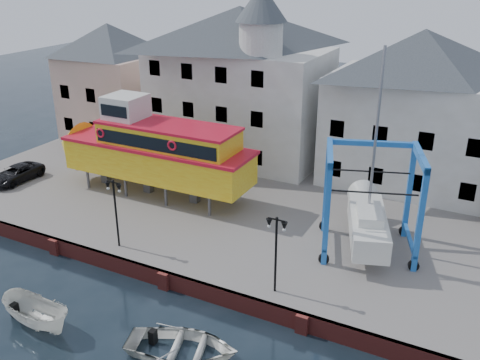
% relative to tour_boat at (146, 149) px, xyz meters
% --- Properties ---
extents(ground, '(140.00, 140.00, 0.00)m').
position_rel_tour_boat_xyz_m(ground, '(7.14, -8.41, -4.27)').
color(ground, black).
rests_on(ground, ground).
extents(hardstanding, '(44.00, 22.00, 1.00)m').
position_rel_tour_boat_xyz_m(hardstanding, '(7.14, 2.59, -3.77)').
color(hardstanding, slate).
rests_on(hardstanding, ground).
extents(quay_wall, '(44.00, 0.47, 1.00)m').
position_rel_tour_boat_xyz_m(quay_wall, '(7.14, -8.31, -3.77)').
color(quay_wall, maroon).
rests_on(quay_wall, ground).
extents(building_pink, '(8.00, 7.00, 10.30)m').
position_rel_tour_boat_xyz_m(building_pink, '(-10.86, 9.59, 1.88)').
color(building_pink, '#CFA195').
rests_on(building_pink, hardstanding).
extents(building_white_main, '(14.00, 8.30, 14.00)m').
position_rel_tour_boat_xyz_m(building_white_main, '(2.27, 9.98, 3.07)').
color(building_white_main, beige).
rests_on(building_white_main, hardstanding).
extents(building_white_right, '(12.00, 8.00, 11.20)m').
position_rel_tour_boat_xyz_m(building_white_right, '(16.14, 10.59, 2.33)').
color(building_white_right, beige).
rests_on(building_white_right, hardstanding).
extents(lamp_post_left, '(1.12, 0.32, 4.20)m').
position_rel_tour_boat_xyz_m(lamp_post_left, '(3.14, -7.21, -0.10)').
color(lamp_post_left, black).
rests_on(lamp_post_left, hardstanding).
extents(lamp_post_right, '(1.12, 0.32, 4.20)m').
position_rel_tour_boat_xyz_m(lamp_post_right, '(13.14, -7.21, -0.10)').
color(lamp_post_right, black).
rests_on(lamp_post_right, hardstanding).
extents(tour_boat, '(15.97, 4.01, 6.94)m').
position_rel_tour_boat_xyz_m(tour_boat, '(0.00, 0.00, 0.00)').
color(tour_boat, '#59595E').
rests_on(tour_boat, hardstanding).
extents(travel_lift, '(6.47, 7.88, 11.57)m').
position_rel_tour_boat_xyz_m(travel_lift, '(15.86, -0.24, -1.33)').
color(travel_lift, '#1A5AA8').
rests_on(travel_lift, hardstanding).
extents(van, '(2.02, 4.34, 1.20)m').
position_rel_tour_boat_xyz_m(van, '(-10.07, -3.00, -2.67)').
color(van, black).
rests_on(van, hardstanding).
extents(motorboat_a, '(4.43, 2.00, 1.66)m').
position_rel_tour_boat_xyz_m(motorboat_a, '(3.50, -13.90, -4.27)').
color(motorboat_a, silver).
rests_on(motorboat_a, ground).
extents(motorboat_b, '(5.98, 5.00, 1.06)m').
position_rel_tour_boat_xyz_m(motorboat_b, '(10.87, -12.38, -4.27)').
color(motorboat_b, silver).
rests_on(motorboat_b, ground).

